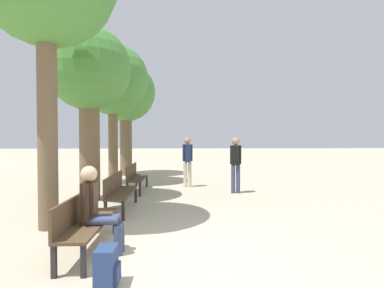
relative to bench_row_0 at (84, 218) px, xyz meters
The scene contains 11 objects.
ground_plane 1.74m from the bench_row_0, 16.28° to the right, with size 80.00×80.00×0.00m, color #B7A88E.
bench_row_0 is the anchor object (origin of this frame).
bench_row_1 2.49m from the bench_row_0, 90.00° to the left, with size 0.45×1.80×0.85m.
bench_row_2 4.98m from the bench_row_0, 90.00° to the left, with size 0.45×1.80×0.85m.
tree_row_1 4.83m from the bench_row_0, 105.58° to the left, with size 2.26×2.26×4.71m.
tree_row_2 7.35m from the bench_row_0, 99.02° to the left, with size 2.59×2.59×5.12m.
tree_row_3 9.61m from the bench_row_0, 96.52° to the left, with size 2.64×2.64×5.06m.
person_seated 0.31m from the bench_row_0, 23.14° to the right, with size 0.62×0.35×1.31m.
backpack 1.28m from the bench_row_0, 60.79° to the right, with size 0.26×0.32×0.46m.
pedestrian_near 5.99m from the bench_row_0, 73.66° to the left, with size 0.35×0.25×1.71m.
pedestrian_mid 5.55m from the bench_row_0, 55.52° to the left, with size 0.35×0.27×1.71m.
Camera 1 is at (-0.12, -4.07, 1.73)m, focal length 28.00 mm.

